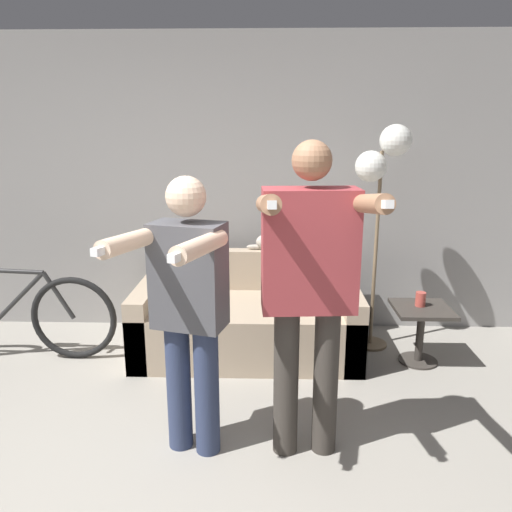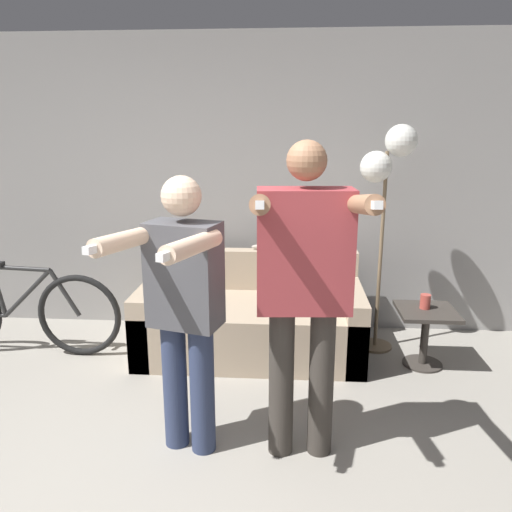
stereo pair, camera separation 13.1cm
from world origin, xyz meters
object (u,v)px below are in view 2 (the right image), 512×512
person_right (304,281)px  side_table (426,326)px  couch (251,321)px  person_left (183,302)px  cat (279,241)px  floor_lamp (387,168)px  cup (425,302)px  bicycle (20,312)px

person_right → side_table: bearing=46.0°
couch → side_table: bearing=-7.1°
person_left → cat: bearing=89.4°
person_left → person_right: person_right is taller
floor_lamp → side_table: 1.25m
person_left → floor_lamp: size_ratio=0.86×
cat → cup: bearing=-23.3°
person_right → cat: bearing=92.0°
person_left → person_right: size_ratio=0.90×
cup → bicycle: bearing=-179.3°
person_right → floor_lamp: floor_lamp is taller
person_right → cup: bearing=47.0°
floor_lamp → bicycle: size_ratio=1.09×
floor_lamp → cat: bearing=165.9°
floor_lamp → cup: floor_lamp is taller
couch → side_table: couch is taller
cat → floor_lamp: (0.84, -0.21, 0.64)m
couch → floor_lamp: size_ratio=0.97×
side_table → bicycle: bicycle is taller
floor_lamp → person_left: bearing=-131.8°
couch → floor_lamp: floor_lamp is taller
person_right → floor_lamp: 1.68m
person_left → side_table: (1.63, 1.16, -0.57)m
couch → floor_lamp: 1.63m
side_table → floor_lamp: bearing=135.4°
person_right → cat: size_ratio=4.41×
cat → cup: (1.14, -0.49, -0.35)m
cat → floor_lamp: bearing=-14.1°
floor_lamp → side_table: size_ratio=3.99×
cat → bicycle: 2.22m
floor_lamp → bicycle: bearing=-173.8°
side_table → cup: 0.19m
person_left → floor_lamp: 2.06m
person_right → person_left: bearing=176.6°
cat → bicycle: (-2.09, -0.53, -0.51)m
bicycle → side_table: bearing=0.2°
couch → person_left: size_ratio=1.13×
floor_lamp → cup: (0.30, -0.28, -0.99)m
cat → bicycle: cat is taller
cup → side_table: bearing=-68.3°
couch → cat: cat is taller
cat → bicycle: bearing=-165.8°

